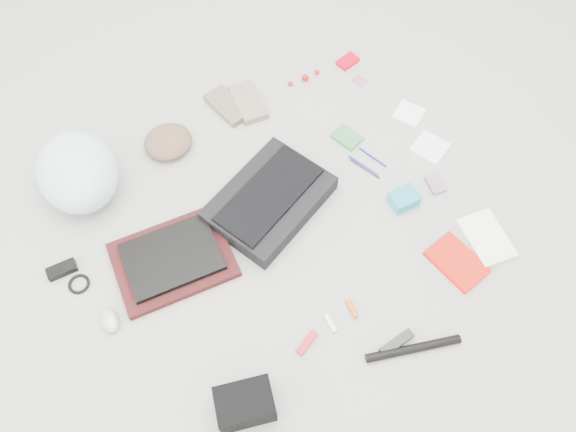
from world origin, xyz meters
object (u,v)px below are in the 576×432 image
book_red (457,262)px  messenger_bag (269,200)px  accordion_wallet (404,199)px  camera_bag (245,404)px  laptop (172,257)px  bike_helmet (77,172)px

book_red → messenger_bag: bearing=121.0°
accordion_wallet → camera_bag: bearing=-153.1°
camera_bag → accordion_wallet: size_ratio=1.73×
laptop → accordion_wallet: bearing=-7.8°
bike_helmet → camera_bag: (0.08, -1.04, -0.05)m
book_red → accordion_wallet: 0.30m
messenger_bag → book_red: size_ratio=2.18×
camera_bag → book_red: (0.88, 0.01, -0.05)m
laptop → accordion_wallet: (0.84, -0.26, -0.01)m
bike_helmet → book_red: size_ratio=1.80×
messenger_bag → camera_bag: (-0.46, -0.58, 0.02)m
messenger_bag → camera_bag: camera_bag is taller
messenger_bag → accordion_wallet: messenger_bag is taller
messenger_bag → accordion_wallet: bearing=-50.3°
accordion_wallet → messenger_bag: bearing=155.4°
laptop → book_red: size_ratio=1.61×
bike_helmet → accordion_wallet: 1.21m
laptop → camera_bag: bearing=-85.4°
messenger_bag → bike_helmet: 0.71m
camera_bag → book_red: camera_bag is taller
accordion_wallet → laptop: bearing=170.2°
bike_helmet → laptop: bearing=-66.7°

